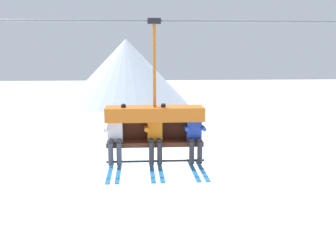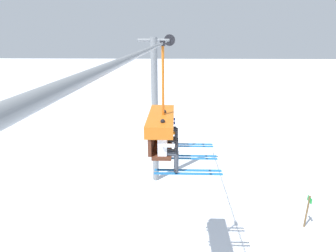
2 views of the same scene
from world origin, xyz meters
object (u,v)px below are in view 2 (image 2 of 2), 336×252
skier_blue (169,125)px  lift_tower_far (155,110)px  skier_white (167,147)px  trail_sign (307,210)px  skier_orange (168,134)px  chairlift_chair (161,125)px

skier_blue → lift_tower_far: bearing=8.5°
skier_white → trail_sign: skier_white is taller
skier_orange → skier_white: bearing=180.0°
trail_sign → skier_orange: bearing=117.4°
skier_blue → trail_sign: skier_blue is taller
skier_white → lift_tower_far: bearing=6.6°
chairlift_chair → skier_white: size_ratio=1.79×
skier_white → skier_orange: 0.86m
lift_tower_far → skier_white: (-7.95, -0.92, 1.27)m
skier_white → skier_orange: same height
skier_orange → skier_blue: bearing=-0.5°
skier_orange → chairlift_chair: bearing=90.9°
chairlift_chair → trail_sign: (3.12, -6.22, -4.92)m
skier_blue → trail_sign: 7.90m
chairlift_chair → skier_orange: chairlift_chair is taller
skier_white → skier_blue: (1.72, -0.01, -0.02)m
skier_blue → trail_sign: (2.26, -6.00, -4.61)m
chairlift_chair → lift_tower_far: bearing=5.7°
trail_sign → skier_white: bearing=123.5°
trail_sign → skier_blue: bearing=110.6°
lift_tower_far → skier_orange: size_ratio=4.83×
trail_sign → chairlift_chair: bearing=116.7°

